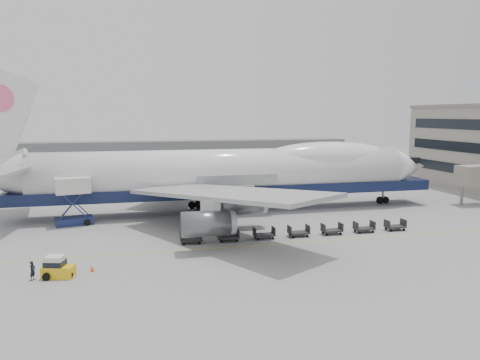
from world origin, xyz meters
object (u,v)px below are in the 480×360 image
object	(u,v)px
catering_truck	(73,198)
baggage_tug	(57,268)
airliner	(229,172)
ground_worker	(33,271)

from	to	relation	value
catering_truck	baggage_tug	bearing A→B (deg)	-100.23
catering_truck	airliner	bearing A→B (deg)	-2.38
baggage_tug	ground_worker	size ratio (longest dim) A/B	1.73
baggage_tug	airliner	bearing A→B (deg)	65.28
catering_truck	ground_worker	distance (m)	20.30
airliner	ground_worker	world-z (taller)	airliner
airliner	ground_worker	size ratio (longest dim) A/B	41.03
airliner	baggage_tug	distance (m)	31.21
baggage_tug	catering_truck	bearing A→B (deg)	107.77
airliner	catering_truck	bearing A→B (deg)	-170.46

